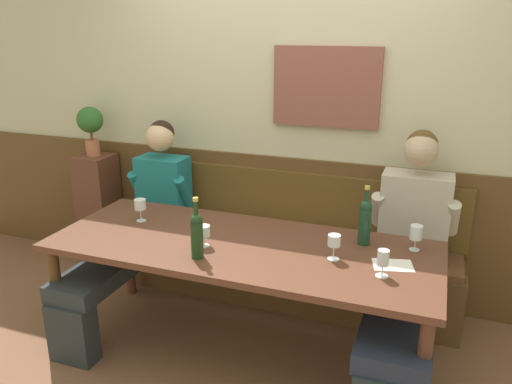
{
  "coord_description": "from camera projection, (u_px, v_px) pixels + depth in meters",
  "views": [
    {
      "loc": [
        1.03,
        -2.4,
        1.95
      ],
      "look_at": [
        -0.03,
        0.44,
        0.95
      ],
      "focal_mm": 35.32,
      "sensor_mm": 36.0,
      "label": 1
    }
  ],
  "objects": [
    {
      "name": "wood_wainscot_panel",
      "position": [
        287.0,
        223.0,
        3.85
      ],
      "size": [
        6.8,
        0.03,
        1.04
      ],
      "primitive_type": "cube",
      "color": "brown",
      "rests_on": "ground"
    },
    {
      "name": "dining_table",
      "position": [
        242.0,
        255.0,
        2.99
      ],
      "size": [
        2.28,
        0.9,
        0.73
      ],
      "color": "brown",
      "rests_on": "ground"
    },
    {
      "name": "wine_glass_left_end",
      "position": [
        204.0,
        232.0,
        2.9
      ],
      "size": [
        0.08,
        0.08,
        0.13
      ],
      "color": "silver",
      "rests_on": "dining_table"
    },
    {
      "name": "wine_glass_mid_left",
      "position": [
        334.0,
        242.0,
        2.73
      ],
      "size": [
        0.07,
        0.07,
        0.14
      ],
      "color": "silver",
      "rests_on": "dining_table"
    },
    {
      "name": "wine_glass_center_front",
      "position": [
        140.0,
        205.0,
        3.27
      ],
      "size": [
        0.08,
        0.08,
        0.15
      ],
      "color": "silver",
      "rests_on": "dining_table"
    },
    {
      "name": "ground_plane",
      "position": [
        236.0,
        362.0,
        3.09
      ],
      "size": [
        6.8,
        6.8,
        0.02
      ],
      "primitive_type": "cube",
      "color": "brown",
      "rests_on": "ground"
    },
    {
      "name": "wine_bottle_amber_mid",
      "position": [
        365.0,
        220.0,
        2.91
      ],
      "size": [
        0.07,
        0.07,
        0.36
      ],
      "color": "#193A25",
      "rests_on": "dining_table"
    },
    {
      "name": "wine_bottle_clear_water",
      "position": [
        197.0,
        233.0,
        2.74
      ],
      "size": [
        0.07,
        0.07,
        0.35
      ],
      "color": "#1B371A",
      "rests_on": "dining_table"
    },
    {
      "name": "potted_plant",
      "position": [
        90.0,
        124.0,
        4.0
      ],
      "size": [
        0.21,
        0.21,
        0.4
      ],
      "color": "#B56245",
      "rests_on": "corner_pedestal"
    },
    {
      "name": "corner_pedestal",
      "position": [
        99.0,
        210.0,
        4.23
      ],
      "size": [
        0.28,
        0.28,
        0.95
      ],
      "primitive_type": "cube",
      "color": "brown",
      "rests_on": "ground"
    },
    {
      "name": "person_center_right_seat",
      "position": [
        140.0,
        219.0,
        3.61
      ],
      "size": [
        0.48,
        1.33,
        1.29
      ],
      "color": "#272C30",
      "rests_on": "ground"
    },
    {
      "name": "person_left_seat",
      "position": [
        408.0,
        257.0,
        2.99
      ],
      "size": [
        0.54,
        1.32,
        1.35
      ],
      "color": "#273234",
      "rests_on": "ground"
    },
    {
      "name": "wine_glass_center_rear",
      "position": [
        383.0,
        259.0,
        2.55
      ],
      "size": [
        0.07,
        0.07,
        0.15
      ],
      "color": "silver",
      "rests_on": "dining_table"
    },
    {
      "name": "tasting_sheet_left_guest",
      "position": [
        393.0,
        265.0,
        2.69
      ],
      "size": [
        0.24,
        0.2,
        0.0
      ],
      "primitive_type": "cube",
      "rotation": [
        0.0,
        0.0,
        0.25
      ],
      "color": "white",
      "rests_on": "dining_table"
    },
    {
      "name": "room_wall_back",
      "position": [
        291.0,
        107.0,
        3.62
      ],
      "size": [
        6.8,
        0.12,
        2.8
      ],
      "color": "beige",
      "rests_on": "ground"
    },
    {
      "name": "wall_bench",
      "position": [
        278.0,
        263.0,
        3.74
      ],
      "size": [
        2.58,
        0.42,
        0.94
      ],
      "color": "brown",
      "rests_on": "ground"
    },
    {
      "name": "wine_glass_near_bucket",
      "position": [
        416.0,
        234.0,
        2.85
      ],
      "size": [
        0.07,
        0.07,
        0.15
      ],
      "color": "silver",
      "rests_on": "dining_table"
    }
  ]
}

